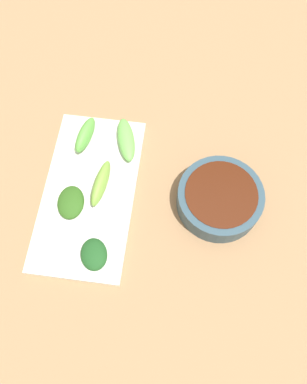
% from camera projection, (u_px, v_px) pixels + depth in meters
% --- Properties ---
extents(tabletop, '(2.10, 2.10, 0.02)m').
position_uv_depth(tabletop, '(151.00, 191.00, 0.68)').
color(tabletop, '#9C754F').
rests_on(tabletop, ground).
extents(sauce_bowl, '(0.14, 0.14, 0.04)m').
position_uv_depth(sauce_bowl, '(220.00, 198.00, 0.63)').
color(sauce_bowl, '#304A57').
rests_on(sauce_bowl, tabletop).
extents(serving_plate, '(0.15, 0.29, 0.01)m').
position_uv_depth(serving_plate, '(90.00, 193.00, 0.66)').
color(serving_plate, silver).
rests_on(serving_plate, tabletop).
extents(broccoli_stalk_0, '(0.05, 0.09, 0.02)m').
position_uv_depth(broccoli_stalk_0, '(126.00, 140.00, 0.68)').
color(broccoli_stalk_0, '#69B550').
rests_on(broccoli_stalk_0, serving_plate).
extents(broccoli_leafy_1, '(0.05, 0.06, 0.02)m').
position_uv_depth(broccoli_leafy_1, '(94.00, 254.00, 0.60)').
color(broccoli_leafy_1, '#1E5020').
rests_on(broccoli_leafy_1, serving_plate).
extents(broccoli_stalk_2, '(0.04, 0.07, 0.03)m').
position_uv_depth(broccoli_stalk_2, '(85.00, 135.00, 0.68)').
color(broccoli_stalk_2, '#5CAC43').
rests_on(broccoli_stalk_2, serving_plate).
extents(broccoli_leafy_3, '(0.05, 0.06, 0.02)m').
position_uv_depth(broccoli_leafy_3, '(71.00, 202.00, 0.63)').
color(broccoli_leafy_3, '#2F5D1C').
rests_on(broccoli_leafy_3, serving_plate).
extents(broccoli_stalk_4, '(0.03, 0.09, 0.03)m').
position_uv_depth(broccoli_stalk_4, '(101.00, 183.00, 0.64)').
color(broccoli_stalk_4, '#78AC3F').
rests_on(broccoli_stalk_4, serving_plate).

